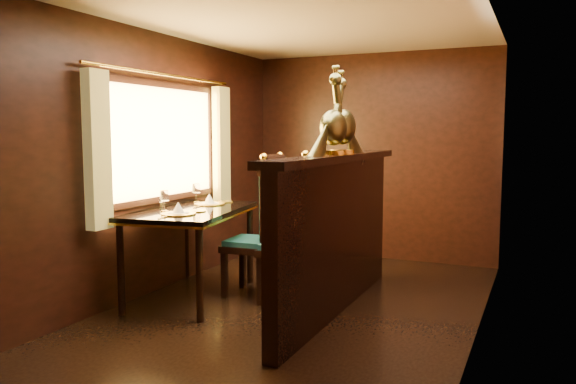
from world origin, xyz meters
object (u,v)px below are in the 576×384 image
Objects in this scene: dining_table at (191,217)px; peacock_right at (342,111)px; peacock_left at (333,112)px; chair_left at (302,223)px; chair_right at (264,222)px.

peacock_right reaches higher than dining_table.
peacock_left is 0.23m from peacock_right.
chair_left is 1.97× the size of peacock_left.
peacock_right reaches higher than chair_left.
peacock_right is (1.38, 0.28, 0.96)m from dining_table.
peacock_left reaches higher than chair_left.
peacock_right is at bearing -7.18° from chair_right.
peacock_right reaches higher than peacock_left.
peacock_left reaches higher than chair_right.
dining_table is 1.11× the size of chair_left.
peacock_left is at bearing -23.09° from chair_right.
chair_right is at bearing 18.99° from dining_table.
peacock_left reaches higher than dining_table.
dining_table is at bearing -155.22° from chair_right.
chair_right reaches higher than dining_table.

